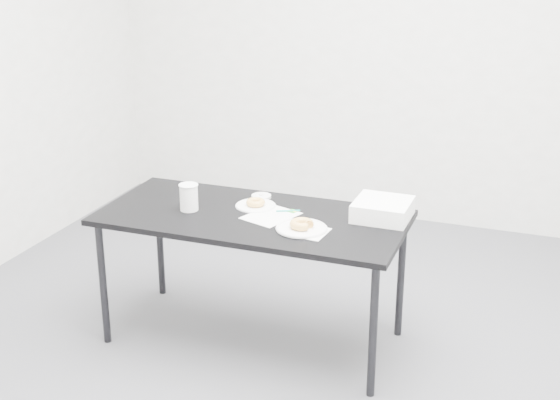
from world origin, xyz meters
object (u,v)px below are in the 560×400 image
(pen, at_px, (288,211))
(plate_far, at_px, (256,206))
(bakery_box, at_px, (383,209))
(table, at_px, (253,225))
(donut_near, at_px, (302,224))
(coffee_cup, at_px, (189,197))
(scorecard, at_px, (271,216))
(donut_far, at_px, (256,202))
(plate_near, at_px, (302,228))

(pen, height_order, plate_far, pen)
(bakery_box, bearing_deg, table, -162.77)
(donut_near, relative_size, plate_far, 0.56)
(plate_far, relative_size, coffee_cup, 1.51)
(scorecard, distance_m, donut_near, 0.23)
(table, height_order, donut_near, donut_near)
(donut_near, bearing_deg, donut_far, 146.32)
(table, bearing_deg, donut_far, 104.52)
(plate_near, bearing_deg, donut_near, 0.00)
(scorecard, height_order, coffee_cup, coffee_cup)
(coffee_cup, bearing_deg, donut_near, -4.49)
(plate_near, relative_size, coffee_cup, 1.79)
(scorecard, height_order, pen, pen)
(plate_near, bearing_deg, pen, 125.32)
(plate_near, relative_size, plate_far, 1.18)
(pen, relative_size, bakery_box, 0.45)
(table, height_order, coffee_cup, coffee_cup)
(plate_near, distance_m, donut_far, 0.38)
(plate_near, height_order, donut_far, donut_far)
(table, xyz_separation_m, scorecard, (0.09, 0.02, 0.05))
(pen, bearing_deg, donut_near, -78.74)
(donut_near, bearing_deg, plate_far, 146.32)
(plate_far, distance_m, donut_far, 0.02)
(table, bearing_deg, plate_near, -18.78)
(table, bearing_deg, bakery_box, 16.59)
(pen, distance_m, donut_near, 0.24)
(plate_near, height_order, plate_far, plate_near)
(donut_near, bearing_deg, scorecard, 149.94)
(plate_far, bearing_deg, bakery_box, 6.09)
(plate_far, relative_size, donut_far, 2.13)
(scorecard, height_order, plate_far, plate_far)
(donut_far, bearing_deg, plate_near, -33.68)
(scorecard, relative_size, donut_far, 2.65)
(pen, height_order, coffee_cup, coffee_cup)
(table, xyz_separation_m, donut_near, (0.29, -0.09, 0.08))
(plate_near, distance_m, donut_near, 0.02)
(donut_near, xyz_separation_m, coffee_cup, (-0.60, 0.05, 0.04))
(pen, height_order, plate_near, same)
(table, relative_size, donut_near, 13.22)
(pen, distance_m, coffee_cup, 0.49)
(plate_near, xyz_separation_m, plate_far, (-0.32, 0.21, -0.00))
(plate_far, height_order, bakery_box, bakery_box)
(donut_near, xyz_separation_m, donut_far, (-0.32, 0.21, -0.01))
(table, relative_size, coffee_cup, 11.11)
(donut_far, height_order, coffee_cup, coffee_cup)
(scorecard, relative_size, coffee_cup, 1.88)
(pen, bearing_deg, plate_near, -78.74)
(coffee_cup, bearing_deg, pen, 17.55)
(pen, bearing_deg, table, -169.92)
(plate_far, bearing_deg, donut_near, -33.68)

